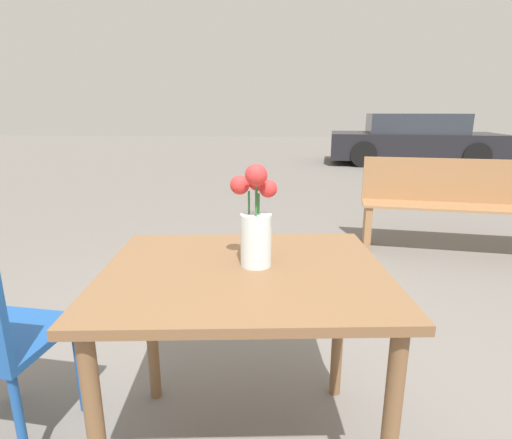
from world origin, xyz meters
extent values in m
cube|color=brown|center=(0.00, 0.00, 0.74)|extent=(1.01, 0.85, 0.03)
cylinder|color=brown|center=(0.44, -0.29, 0.36)|extent=(0.05, 0.05, 0.73)
cylinder|color=brown|center=(-0.44, 0.29, 0.36)|extent=(0.05, 0.05, 0.73)
cylinder|color=brown|center=(0.38, 0.36, 0.36)|extent=(0.05, 0.05, 0.73)
cylinder|color=silver|center=(0.04, 0.03, 0.85)|extent=(0.11, 0.11, 0.18)
cylinder|color=silver|center=(0.04, 0.03, 0.81)|extent=(0.09, 0.09, 0.10)
cylinder|color=#337038|center=(0.05, 0.03, 0.89)|extent=(0.01, 0.01, 0.24)
sphere|color=red|center=(0.08, 0.03, 1.02)|extent=(0.06, 0.06, 0.06)
cylinder|color=#337038|center=(0.04, 0.05, 0.89)|extent=(0.01, 0.01, 0.25)
sphere|color=red|center=(0.04, 0.08, 1.04)|extent=(0.07, 0.07, 0.07)
cylinder|color=#337038|center=(0.01, 0.04, 0.89)|extent=(0.01, 0.01, 0.25)
sphere|color=red|center=(-0.02, 0.05, 1.03)|extent=(0.06, 0.06, 0.06)
cylinder|color=#337038|center=(0.04, 0.01, 0.91)|extent=(0.01, 0.01, 0.29)
sphere|color=red|center=(0.04, -0.02, 1.08)|extent=(0.07, 0.07, 0.07)
cube|color=#1E519E|center=(-0.91, 0.03, 0.44)|extent=(0.44, 0.44, 0.03)
cylinder|color=#1E519E|center=(-1.06, 0.22, 0.21)|extent=(0.03, 0.03, 0.42)
cylinder|color=#1E519E|center=(-0.73, 0.18, 0.21)|extent=(0.03, 0.03, 0.42)
cylinder|color=#1E519E|center=(-0.76, -0.16, 0.21)|extent=(0.03, 0.03, 0.42)
cube|color=#9E7047|center=(1.83, 2.33, 0.44)|extent=(1.95, 0.63, 0.02)
cube|color=#9E7047|center=(1.85, 2.49, 0.65)|extent=(1.90, 0.31, 0.40)
cube|color=#9E7047|center=(0.94, 2.46, 0.21)|extent=(0.11, 0.33, 0.43)
cube|color=black|center=(3.33, 9.01, 0.45)|extent=(4.13, 2.26, 0.62)
cube|color=#2D333D|center=(3.33, 9.01, 0.99)|extent=(2.35, 1.91, 0.46)
cylinder|color=black|center=(4.64, 9.72, 0.30)|extent=(0.62, 0.25, 0.60)
cylinder|color=black|center=(4.44, 8.01, 0.30)|extent=(0.62, 0.25, 0.60)
cylinder|color=black|center=(2.21, 10.01, 0.30)|extent=(0.62, 0.25, 0.60)
cylinder|color=black|center=(2.01, 8.29, 0.30)|extent=(0.62, 0.25, 0.60)
camera|label=1|loc=(0.12, -1.24, 1.26)|focal=28.00mm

